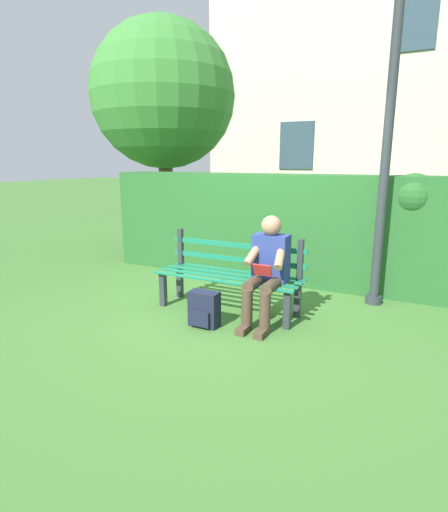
# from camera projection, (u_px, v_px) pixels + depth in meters

# --- Properties ---
(ground) EXTENTS (60.00, 60.00, 0.00)m
(ground) POSITION_uv_depth(u_px,v_px,m) (228.00, 311.00, 4.83)
(ground) COLOR #3D6B2D
(park_bench) EXTENTS (1.74, 0.54, 0.90)m
(park_bench) POSITION_uv_depth(u_px,v_px,m) (230.00, 275.00, 4.80)
(park_bench) COLOR #2D3338
(park_bench) RESTS_ON ground
(person_seated) EXTENTS (0.44, 0.73, 1.17)m
(person_seated) POSITION_uv_depth(u_px,v_px,m) (267.00, 267.00, 4.38)
(person_seated) COLOR navy
(person_seated) RESTS_ON ground
(hedge_backdrop) EXTENTS (5.58, 0.67, 1.60)m
(hedge_backdrop) POSITION_uv_depth(u_px,v_px,m) (286.00, 226.00, 5.95)
(hedge_backdrop) COLOR #265B28
(hedge_backdrop) RESTS_ON ground
(tree) EXTENTS (2.96, 2.82, 4.40)m
(tree) POSITION_uv_depth(u_px,v_px,m) (160.00, 100.00, 8.08)
(tree) COLOR brown
(tree) RESTS_ON ground
(building_facade) EXTENTS (10.29, 3.21, 7.61)m
(building_facade) POSITION_uv_depth(u_px,v_px,m) (414.00, 79.00, 10.49)
(building_facade) COLOR beige
(building_facade) RESTS_ON ground
(backpack) EXTENTS (0.32, 0.24, 0.39)m
(backpack) POSITION_uv_depth(u_px,v_px,m) (204.00, 309.00, 4.36)
(backpack) COLOR #191E33
(backpack) RESTS_ON ground
(lamp_post) EXTENTS (0.31, 0.31, 3.76)m
(lamp_post) POSITION_uv_depth(u_px,v_px,m) (391.00, 101.00, 4.55)
(lamp_post) COLOR #2D3338
(lamp_post) RESTS_ON ground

